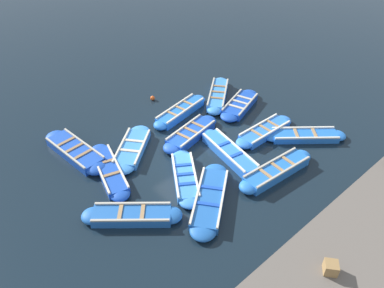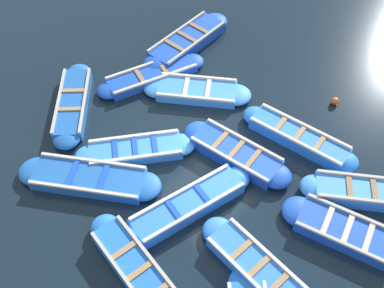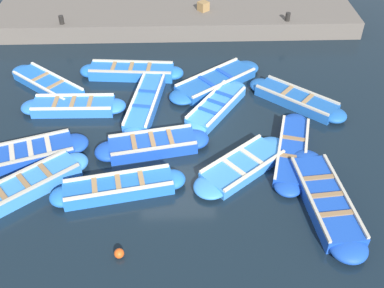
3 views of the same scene
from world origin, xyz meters
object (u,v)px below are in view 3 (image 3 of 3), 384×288
boat_mid_row (74,106)px  boat_stern_in (48,85)px  boat_inner_gap (119,188)px  boat_centre (145,104)px  boat_broadside (132,72)px  boat_tucked (216,81)px  wooden_crate (203,6)px  boat_near_quay (243,166)px  buoy_orange_near (119,253)px  boat_outer_right (292,151)px  boat_far_corner (216,106)px  boat_alongside (153,145)px  boat_bow_out (296,100)px  boat_end_of_row (25,187)px  boat_outer_left (325,200)px  bollard_north (288,17)px  boat_drifting (32,153)px  bollard_mid_north (61,20)px

boat_mid_row → boat_stern_in: boat_mid_row is taller
boat_inner_gap → boat_stern_in: boat_inner_gap is taller
boat_centre → boat_broadside: boat_broadside is taller
boat_tucked → wooden_crate: 4.89m
boat_near_quay → buoy_orange_near: size_ratio=13.63×
boat_outer_right → boat_inner_gap: bearing=105.6°
boat_far_corner → buoy_orange_near: bearing=155.0°
boat_broadside → buoy_orange_near: size_ratio=16.25×
boat_alongside → boat_bow_out: (2.28, -4.82, -0.02)m
boat_near_quay → boat_outer_right: bearing=-69.0°
boat_near_quay → boat_end_of_row: (-0.70, 5.99, 0.05)m
boat_bow_out → boat_outer_right: bearing=165.7°
boat_mid_row → boat_outer_left: boat_outer_left is taller
boat_outer_left → bollard_north: size_ratio=11.64×
wooden_crate → boat_near_quay: bearing=-175.9°
boat_outer_left → bollard_north: bearing=-4.7°
bollard_north → boat_broadside: bearing=115.4°
boat_drifting → buoy_orange_near: boat_drifting is taller
boat_near_quay → wooden_crate: 9.37m
boat_mid_row → boat_far_corner: bearing=-91.4°
boat_inner_gap → boat_broadside: size_ratio=0.95×
boat_far_corner → wooden_crate: wooden_crate is taller
boat_inner_gap → boat_stern_in: (5.29, 3.03, -0.05)m
boat_mid_row → buoy_orange_near: 6.30m
boat_alongside → boat_drifting: size_ratio=1.02×
boat_inner_gap → boat_centre: bearing=-7.6°
boat_tucked → boat_broadside: 3.17m
bollard_mid_north → buoy_orange_near: (-11.07, -3.31, -0.79)m
boat_far_corner → boat_mid_row: bearing=88.6°
boat_drifting → boat_stern_in: 3.78m
boat_outer_right → boat_inner_gap: 5.19m
boat_inner_gap → buoy_orange_near: (-2.08, -0.19, -0.08)m
boat_end_of_row → buoy_orange_near: size_ratio=14.18×
boat_alongside → boat_outer_right: boat_alongside is taller
boat_inner_gap → bollard_mid_north: bollard_mid_north is taller
boat_end_of_row → boat_bow_out: size_ratio=1.05×
boat_alongside → buoy_orange_near: bearing=170.3°
boat_bow_out → boat_outer_left: 4.66m
boat_inner_gap → boat_end_of_row: size_ratio=1.09×
boat_drifting → boat_broadside: (4.46, -2.63, 0.03)m
boat_broadside → buoy_orange_near: (-8.06, -0.28, -0.08)m
boat_drifting → boat_inner_gap: bearing=-119.4°
boat_near_quay → boat_end_of_row: boat_end_of_row is taller
boat_near_quay → boat_end_of_row: size_ratio=0.96×
boat_drifting → boat_outer_left: (-2.14, -8.18, 0.02)m
boat_inner_gap → boat_far_corner: bearing=-37.9°
boat_inner_gap → boat_alongside: bearing=-25.8°
boat_far_corner → wooden_crate: (6.37, 0.13, 0.78)m
boat_bow_out → boat_outer_left: boat_outer_left is taller
boat_inner_gap → boat_bow_out: (4.03, -5.67, -0.02)m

